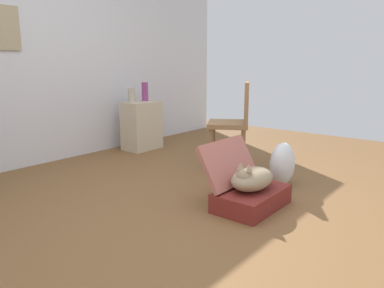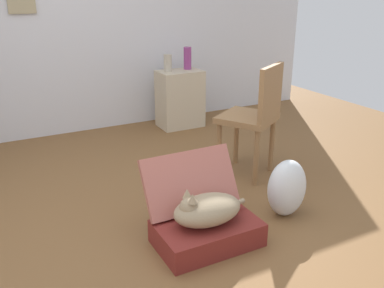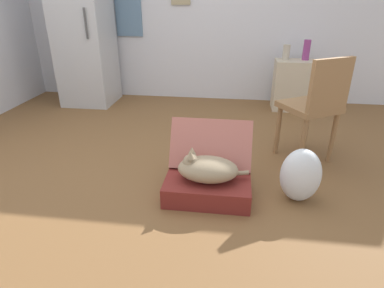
{
  "view_description": "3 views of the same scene",
  "coord_description": "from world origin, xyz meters",
  "px_view_note": "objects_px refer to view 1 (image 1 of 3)",
  "views": [
    {
      "loc": [
        -2.1,
        -1.75,
        1.14
      ],
      "look_at": [
        0.38,
        0.25,
        0.44
      ],
      "focal_mm": 34.71,
      "sensor_mm": 36.0,
      "label": 1
    },
    {
      "loc": [
        -0.75,
        -2.31,
        1.52
      ],
      "look_at": [
        0.58,
        0.21,
        0.45
      ],
      "focal_mm": 39.37,
      "sensor_mm": 36.0,
      "label": 2
    },
    {
      "loc": [
        0.54,
        -2.4,
        1.39
      ],
      "look_at": [
        0.25,
        -0.2,
        0.36
      ],
      "focal_mm": 30.21,
      "sensor_mm": 36.0,
      "label": 3
    }
  ],
  "objects_px": {
    "side_table": "(142,126)",
    "chair": "(234,121)",
    "suitcase_base": "(252,198)",
    "vase_tall": "(131,95)",
    "plastic_bag_white": "(282,164)",
    "vase_short": "(145,92)",
    "cat": "(252,178)"
  },
  "relations": [
    {
      "from": "side_table",
      "to": "chair",
      "type": "xyz_separation_m",
      "value": [
        -0.05,
        -1.49,
        0.21
      ]
    },
    {
      "from": "suitcase_base",
      "to": "vase_tall",
      "type": "xyz_separation_m",
      "value": [
        0.78,
        2.26,
        0.65
      ]
    },
    {
      "from": "vase_tall",
      "to": "plastic_bag_white",
      "type": "bearing_deg",
      "value": -92.97
    },
    {
      "from": "suitcase_base",
      "to": "vase_tall",
      "type": "distance_m",
      "value": 2.48
    },
    {
      "from": "vase_short",
      "to": "chair",
      "type": "distance_m",
      "value": 1.56
    },
    {
      "from": "suitcase_base",
      "to": "chair",
      "type": "relative_size",
      "value": 0.67
    },
    {
      "from": "suitcase_base",
      "to": "vase_tall",
      "type": "height_order",
      "value": "vase_tall"
    },
    {
      "from": "vase_tall",
      "to": "chair",
      "type": "bearing_deg",
      "value": -87.33
    },
    {
      "from": "vase_tall",
      "to": "side_table",
      "type": "bearing_deg",
      "value": -21.43
    },
    {
      "from": "side_table",
      "to": "chair",
      "type": "height_order",
      "value": "chair"
    },
    {
      "from": "plastic_bag_white",
      "to": "vase_tall",
      "type": "xyz_separation_m",
      "value": [
        0.11,
        2.2,
        0.52
      ]
    },
    {
      "from": "suitcase_base",
      "to": "side_table",
      "type": "height_order",
      "value": "side_table"
    },
    {
      "from": "suitcase_base",
      "to": "chair",
      "type": "distance_m",
      "value": 1.2
    },
    {
      "from": "cat",
      "to": "suitcase_base",
      "type": "bearing_deg",
      "value": -1.87
    },
    {
      "from": "cat",
      "to": "vase_short",
      "type": "xyz_separation_m",
      "value": [
        1.03,
        2.26,
        0.52
      ]
    },
    {
      "from": "suitcase_base",
      "to": "cat",
      "type": "distance_m",
      "value": 0.17
    },
    {
      "from": "suitcase_base",
      "to": "cat",
      "type": "relative_size",
      "value": 1.22
    },
    {
      "from": "chair",
      "to": "cat",
      "type": "bearing_deg",
      "value": 8.55
    },
    {
      "from": "plastic_bag_white",
      "to": "vase_short",
      "type": "bearing_deg",
      "value": 80.8
    },
    {
      "from": "cat",
      "to": "vase_short",
      "type": "distance_m",
      "value": 2.53
    },
    {
      "from": "vase_tall",
      "to": "vase_short",
      "type": "bearing_deg",
      "value": -0.23
    },
    {
      "from": "vase_short",
      "to": "chair",
      "type": "bearing_deg",
      "value": -96.33
    },
    {
      "from": "vase_tall",
      "to": "chair",
      "type": "relative_size",
      "value": 0.19
    },
    {
      "from": "plastic_bag_white",
      "to": "vase_tall",
      "type": "height_order",
      "value": "vase_tall"
    },
    {
      "from": "vase_short",
      "to": "chair",
      "type": "height_order",
      "value": "chair"
    },
    {
      "from": "vase_short",
      "to": "cat",
      "type": "bearing_deg",
      "value": -114.6
    },
    {
      "from": "cat",
      "to": "plastic_bag_white",
      "type": "distance_m",
      "value": 0.68
    },
    {
      "from": "chair",
      "to": "vase_short",
      "type": "bearing_deg",
      "value": -127.67
    },
    {
      "from": "plastic_bag_white",
      "to": "vase_short",
      "type": "relative_size",
      "value": 1.68
    },
    {
      "from": "plastic_bag_white",
      "to": "chair",
      "type": "relative_size",
      "value": 0.44
    },
    {
      "from": "cat",
      "to": "chair",
      "type": "distance_m",
      "value": 1.16
    },
    {
      "from": "side_table",
      "to": "chair",
      "type": "distance_m",
      "value": 1.5
    }
  ]
}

